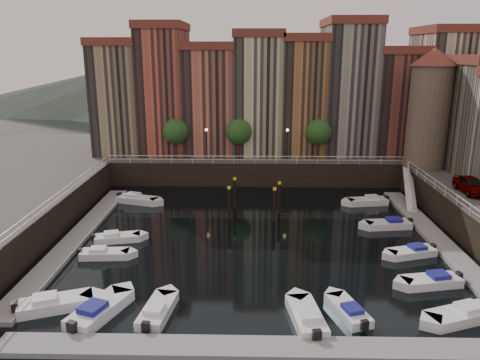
{
  "coord_description": "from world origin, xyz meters",
  "views": [
    {
      "loc": [
        -0.57,
        -39.98,
        16.46
      ],
      "look_at": [
        -1.55,
        4.0,
        4.24
      ],
      "focal_mm": 35.0,
      "sensor_mm": 36.0,
      "label": 1
    }
  ],
  "objects_px": {
    "corner_tower": "(429,107)",
    "boat_left_0": "(54,304)",
    "boat_left_2": "(116,238)",
    "car_a": "(470,186)",
    "boat_left_1": "(104,254)",
    "mooring_pilings": "(254,200)",
    "gangway": "(410,187)"
  },
  "relations": [
    {
      "from": "corner_tower",
      "to": "boat_left_0",
      "type": "relative_size",
      "value": 2.73
    },
    {
      "from": "corner_tower",
      "to": "boat_left_1",
      "type": "height_order",
      "value": "corner_tower"
    },
    {
      "from": "boat_left_1",
      "to": "boat_left_0",
      "type": "bearing_deg",
      "value": -99.58
    },
    {
      "from": "gangway",
      "to": "boat_left_1",
      "type": "relative_size",
      "value": 1.98
    },
    {
      "from": "corner_tower",
      "to": "car_a",
      "type": "xyz_separation_m",
      "value": [
        0.81,
        -10.52,
        -6.39
      ]
    },
    {
      "from": "boat_left_1",
      "to": "car_a",
      "type": "xyz_separation_m",
      "value": [
        33.39,
        8.83,
        3.48
      ]
    },
    {
      "from": "gangway",
      "to": "boat_left_1",
      "type": "height_order",
      "value": "gangway"
    },
    {
      "from": "mooring_pilings",
      "to": "car_a",
      "type": "xyz_separation_m",
      "value": [
        20.93,
        -1.55,
        2.15
      ]
    },
    {
      "from": "car_a",
      "to": "gangway",
      "type": "bearing_deg",
      "value": 120.92
    },
    {
      "from": "corner_tower",
      "to": "boat_left_2",
      "type": "bearing_deg",
      "value": -153.88
    },
    {
      "from": "boat_left_0",
      "to": "boat_left_1",
      "type": "bearing_deg",
      "value": 62.55
    },
    {
      "from": "boat_left_0",
      "to": "boat_left_2",
      "type": "distance_m",
      "value": 11.44
    },
    {
      "from": "mooring_pilings",
      "to": "boat_left_2",
      "type": "relative_size",
      "value": 1.27
    },
    {
      "from": "boat_left_0",
      "to": "car_a",
      "type": "height_order",
      "value": "car_a"
    },
    {
      "from": "car_a",
      "to": "boat_left_1",
      "type": "bearing_deg",
      "value": -165.88
    },
    {
      "from": "gangway",
      "to": "mooring_pilings",
      "type": "xyz_separation_m",
      "value": [
        -17.23,
        -4.47,
        -0.27
      ]
    },
    {
      "from": "mooring_pilings",
      "to": "boat_left_2",
      "type": "distance_m",
      "value": 14.24
    },
    {
      "from": "boat_left_0",
      "to": "boat_left_1",
      "type": "distance_m",
      "value": 8.02
    },
    {
      "from": "boat_left_0",
      "to": "boat_left_2",
      "type": "bearing_deg",
      "value": 63.9
    },
    {
      "from": "boat_left_2",
      "to": "boat_left_0",
      "type": "bearing_deg",
      "value": -107.86
    },
    {
      "from": "gangway",
      "to": "boat_left_1",
      "type": "distance_m",
      "value": 33.23
    },
    {
      "from": "gangway",
      "to": "car_a",
      "type": "distance_m",
      "value": 7.32
    },
    {
      "from": "boat_left_2",
      "to": "car_a",
      "type": "height_order",
      "value": "car_a"
    },
    {
      "from": "gangway",
      "to": "boat_left_0",
      "type": "relative_size",
      "value": 1.65
    },
    {
      "from": "mooring_pilings",
      "to": "boat_left_1",
      "type": "height_order",
      "value": "mooring_pilings"
    },
    {
      "from": "corner_tower",
      "to": "boat_left_1",
      "type": "relative_size",
      "value": 3.28
    },
    {
      "from": "gangway",
      "to": "boat_left_2",
      "type": "bearing_deg",
      "value": -158.88
    },
    {
      "from": "mooring_pilings",
      "to": "car_a",
      "type": "height_order",
      "value": "car_a"
    },
    {
      "from": "boat_left_0",
      "to": "car_a",
      "type": "relative_size",
      "value": 1.07
    },
    {
      "from": "car_a",
      "to": "boat_left_2",
      "type": "bearing_deg",
      "value": -171.47
    },
    {
      "from": "mooring_pilings",
      "to": "boat_left_1",
      "type": "distance_m",
      "value": 16.27
    },
    {
      "from": "corner_tower",
      "to": "mooring_pilings",
      "type": "distance_m",
      "value": 23.63
    }
  ]
}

